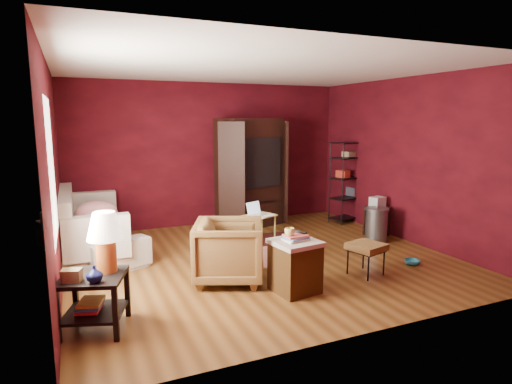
# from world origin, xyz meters

# --- Properties ---
(room) EXTENTS (5.54, 5.04, 2.84)m
(room) POSITION_xyz_m (-0.04, -0.01, 1.40)
(room) COLOR brown
(room) RESTS_ON ground
(sofa) EXTENTS (1.40, 2.28, 0.86)m
(sofa) POSITION_xyz_m (-2.36, 1.21, 0.43)
(sofa) COLOR #A89C91
(sofa) RESTS_ON ground
(armchair) EXTENTS (1.08, 1.10, 0.88)m
(armchair) POSITION_xyz_m (-0.74, -0.63, 0.44)
(armchair) COLOR black
(armchair) RESTS_ON ground
(pet_bowl_steel) EXTENTS (0.24, 0.15, 0.24)m
(pet_bowl_steel) POSITION_xyz_m (1.97, -0.29, 0.12)
(pet_bowl_steel) COLOR silver
(pet_bowl_steel) RESTS_ON ground
(pet_bowl_turquoise) EXTENTS (0.23, 0.13, 0.22)m
(pet_bowl_turquoise) POSITION_xyz_m (1.92, -1.10, 0.11)
(pet_bowl_turquoise) COLOR teal
(pet_bowl_turquoise) RESTS_ON ground
(vase) EXTENTS (0.20, 0.20, 0.15)m
(vase) POSITION_xyz_m (-2.42, -1.54, 0.64)
(vase) COLOR #0C123F
(vase) RESTS_ON side_table
(mug) EXTENTS (0.14, 0.12, 0.12)m
(mug) POSITION_xyz_m (-0.21, -1.29, 0.78)
(mug) COLOR #E1CB6E
(mug) RESTS_ON hamper
(side_table) EXTENTS (0.75, 0.75, 1.18)m
(side_table) POSITION_xyz_m (-2.35, -1.30, 0.71)
(side_table) COLOR black
(side_table) RESTS_ON ground
(sofa_cushions) EXTENTS (0.92, 2.24, 0.93)m
(sofa_cushions) POSITION_xyz_m (-2.37, 1.23, 0.46)
(sofa_cushions) COLOR #A89C91
(sofa_cushions) RESTS_ON sofa
(hamper) EXTENTS (0.59, 0.59, 0.74)m
(hamper) POSITION_xyz_m (-0.12, -1.28, 0.34)
(hamper) COLOR #45290F
(hamper) RESTS_ON ground
(footstool) EXTENTS (0.52, 0.52, 0.44)m
(footstool) POSITION_xyz_m (1.04, -1.16, 0.38)
(footstool) COLOR black
(footstool) RESTS_ON ground
(rug_round) EXTENTS (1.58, 1.58, 0.01)m
(rug_round) POSITION_xyz_m (0.16, 0.29, 0.01)
(rug_round) COLOR beige
(rug_round) RESTS_ON ground
(rug_oriental) EXTENTS (1.25, 0.91, 0.01)m
(rug_oriental) POSITION_xyz_m (0.45, 0.91, 0.02)
(rug_oriental) COLOR #511815
(rug_oriental) RESTS_ON ground
(laptop_desk) EXTENTS (0.66, 0.58, 0.69)m
(laptop_desk) POSITION_xyz_m (0.33, 0.86, 0.42)
(laptop_desk) COLOR #BFC95C
(laptop_desk) RESTS_ON ground
(tv_armoire) EXTENTS (1.59, 1.17, 2.11)m
(tv_armoire) POSITION_xyz_m (0.66, 1.98, 1.10)
(tv_armoire) COLOR black
(tv_armoire) RESTS_ON ground
(wire_shelving) EXTENTS (0.87, 0.56, 1.65)m
(wire_shelving) POSITION_xyz_m (2.66, 1.54, 0.90)
(wire_shelving) COLOR black
(wire_shelving) RESTS_ON ground
(small_stand) EXTENTS (0.42, 0.42, 0.71)m
(small_stand) POSITION_xyz_m (2.48, 0.40, 0.53)
(small_stand) COLOR black
(small_stand) RESTS_ON ground
(trash_can) EXTENTS (0.42, 0.42, 0.64)m
(trash_can) POSITION_xyz_m (2.20, 0.07, 0.30)
(trash_can) COLOR slate
(trash_can) RESTS_ON ground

